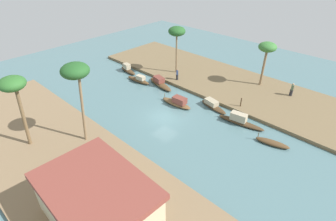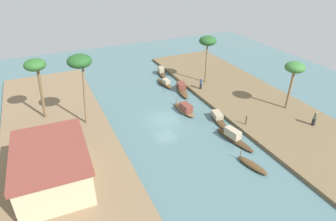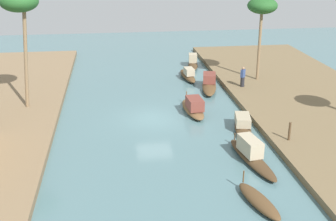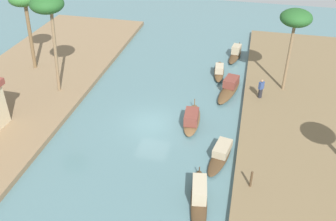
{
  "view_description": "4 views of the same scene",
  "coord_description": "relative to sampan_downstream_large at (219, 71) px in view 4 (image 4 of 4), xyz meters",
  "views": [
    {
      "loc": [
        -18.33,
        18.84,
        17.35
      ],
      "look_at": [
        0.09,
        -0.59,
        0.55
      ],
      "focal_mm": 28.62,
      "sensor_mm": 36.0,
      "label": 1
    },
    {
      "loc": [
        -27.45,
        12.43,
        17.96
      ],
      "look_at": [
        0.63,
        -0.58,
        0.79
      ],
      "focal_mm": 31.03,
      "sensor_mm": 36.0,
      "label": 2
    },
    {
      "loc": [
        -28.16,
        2.71,
        11.32
      ],
      "look_at": [
        -0.88,
        -0.88,
        0.89
      ],
      "focal_mm": 46.62,
      "sensor_mm": 36.0,
      "label": 3
    },
    {
      "loc": [
        -22.52,
        -6.47,
        16.51
      ],
      "look_at": [
        1.22,
        -0.96,
        0.58
      ],
      "focal_mm": 40.09,
      "sensor_mm": 36.0,
      "label": 4
    }
  ],
  "objects": [
    {
      "name": "mooring_post",
      "position": [
        -14.72,
        -3.55,
        0.59
      ],
      "size": [
        0.14,
        0.14,
        1.13
      ],
      "primitive_type": "cylinder",
      "color": "#4C3823",
      "rests_on": "riverbank_left"
    },
    {
      "name": "riverbank_left",
      "position": [
        -9.23,
        -8.25,
        -0.18
      ],
      "size": [
        40.76,
        11.41,
        0.4
      ],
      "primitive_type": "cube",
      "color": "brown",
      "rests_on": "ground"
    },
    {
      "name": "sampan_near_left_bank",
      "position": [
        4.03,
        -1.21,
        0.05
      ],
      "size": [
        3.97,
        1.48,
        1.28
      ],
      "rotation": [
        0.0,
        0.0,
        -0.15
      ],
      "color": "#47331E",
      "rests_on": "river_water"
    },
    {
      "name": "sampan_foreground",
      "position": [
        -12.07,
        -1.51,
        -0.02
      ],
      "size": [
        4.21,
        1.81,
        0.95
      ],
      "rotation": [
        0.0,
        0.0,
        -0.2
      ],
      "color": "#47331E",
      "rests_on": "river_water"
    },
    {
      "name": "sampan_midstream",
      "position": [
        -16.34,
        -0.71,
        0.08
      ],
      "size": [
        5.42,
        1.75,
        1.3
      ],
      "rotation": [
        0.0,
        0.0,
        0.15
      ],
      "color": "#47331E",
      "rests_on": "river_water"
    },
    {
      "name": "riverbank_right",
      "position": [
        -9.23,
        16.32,
        -0.18
      ],
      "size": [
        40.76,
        11.41,
        0.4
      ],
      "primitive_type": "cube",
      "color": "#846B4C",
      "rests_on": "ground"
    },
    {
      "name": "sampan_open_hull",
      "position": [
        -3.1,
        -1.27,
        0.06
      ],
      "size": [
        5.23,
        2.19,
        1.26
      ],
      "rotation": [
        0.0,
        0.0,
        -0.21
      ],
      "color": "brown",
      "rests_on": "river_water"
    },
    {
      "name": "palm_tree_left_far",
      "position": [
        -2.19,
        -5.72,
        6.19
      ],
      "size": [
        2.47,
        2.47,
        6.98
      ],
      "color": "#7F6647",
      "rests_on": "riverbank_left"
    },
    {
      "name": "river_water",
      "position": [
        -9.23,
        4.03,
        -0.38
      ],
      "size": [
        65.32,
        65.32,
        0.0
      ],
      "primitive_type": "plane",
      "color": "slate",
      "rests_on": "ground"
    },
    {
      "name": "palm_tree_right_tall",
      "position": [
        -3.26,
        17.02,
        6.3
      ],
      "size": [
        2.36,
        2.36,
        7.21
      ],
      "color": "brown",
      "rests_on": "riverbank_right"
    },
    {
      "name": "sampan_with_red_awning",
      "position": [
        -8.54,
        1.1,
        0.07
      ],
      "size": [
        4.38,
        1.48,
        1.25
      ],
      "rotation": [
        0.0,
        0.0,
        0.07
      ],
      "color": "brown",
      "rests_on": "river_water"
    },
    {
      "name": "person_on_near_bank",
      "position": [
        -4.08,
        -3.83,
        0.79
      ],
      "size": [
        0.48,
        0.47,
        1.67
      ],
      "rotation": [
        0.0,
        0.0,
        5.53
      ],
      "color": "#232328",
      "rests_on": "riverbank_left"
    },
    {
      "name": "sampan_downstream_large",
      "position": [
        0.0,
        0.0,
        0.0
      ],
      "size": [
        4.24,
        1.25,
        1.11
      ],
      "rotation": [
        0.0,
        0.0,
        0.08
      ],
      "color": "brown",
      "rests_on": "river_water"
    },
    {
      "name": "palm_tree_right_short",
      "position": [
        -6.67,
        12.71,
        7.28
      ],
      "size": [
        2.57,
        2.57,
        8.14
      ],
      "color": "#7F6647",
      "rests_on": "riverbank_right"
    }
  ]
}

